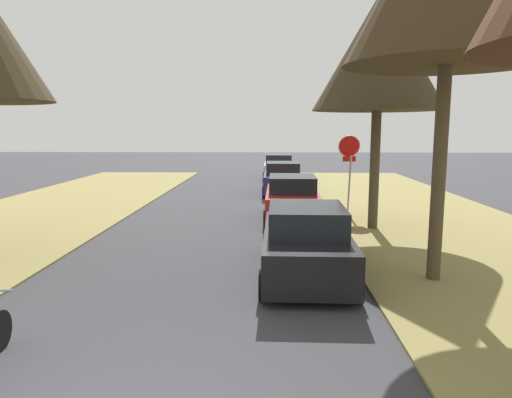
% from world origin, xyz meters
% --- Properties ---
extents(stop_sign_far, '(0.81, 0.60, 2.93)m').
position_xyz_m(stop_sign_far, '(4.54, 13.64, 2.16)').
color(stop_sign_far, '#9EA0A5').
rests_on(stop_sign_far, grass_verge_right).
extents(street_tree_right_mid_b, '(4.04, 4.04, 7.25)m').
position_xyz_m(street_tree_right_mid_b, '(4.93, 11.15, 5.52)').
color(street_tree_right_mid_b, '#483E2A').
rests_on(street_tree_right_mid_b, grass_verge_right).
extents(parked_sedan_black, '(2.01, 4.43, 1.57)m').
position_xyz_m(parked_sedan_black, '(2.40, 6.35, 0.72)').
color(parked_sedan_black, black).
rests_on(parked_sedan_black, ground).
extents(parked_sedan_red, '(2.01, 4.43, 1.57)m').
position_xyz_m(parked_sedan_red, '(2.40, 12.83, 0.72)').
color(parked_sedan_red, red).
rests_on(parked_sedan_red, ground).
extents(parked_sedan_navy, '(2.01, 4.43, 1.57)m').
position_xyz_m(parked_sedan_navy, '(2.26, 19.51, 0.72)').
color(parked_sedan_navy, navy).
rests_on(parked_sedan_navy, ground).
extents(parked_sedan_silver, '(2.01, 4.43, 1.57)m').
position_xyz_m(parked_sedan_silver, '(2.18, 26.42, 0.72)').
color(parked_sedan_silver, '#BCBCC1').
rests_on(parked_sedan_silver, ground).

